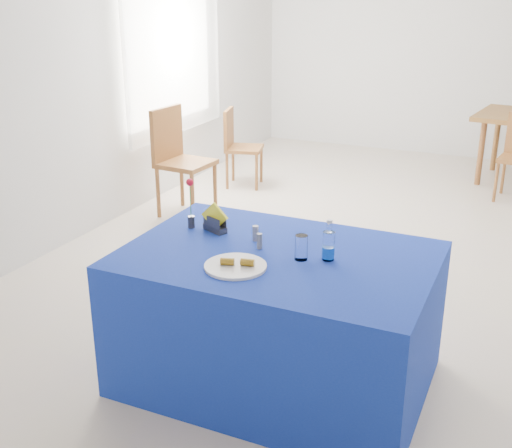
# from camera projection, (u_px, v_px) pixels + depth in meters

# --- Properties ---
(floor) EXTENTS (7.00, 7.00, 0.00)m
(floor) POSITION_uv_depth(u_px,v_px,m) (383.00, 251.00, 5.31)
(floor) COLOR #C3B3A2
(floor) RESTS_ON ground
(room_shell) EXTENTS (7.00, 7.00, 7.00)m
(room_shell) POSITION_uv_depth(u_px,v_px,m) (399.00, 31.00, 4.69)
(room_shell) COLOR silver
(room_shell) RESTS_ON ground
(window_pane) EXTENTS (0.04, 1.50, 1.60)m
(window_pane) POSITION_uv_depth(u_px,v_px,m) (169.00, 40.00, 6.40)
(window_pane) COLOR white
(window_pane) RESTS_ON room_shell
(curtain) EXTENTS (0.04, 1.75, 1.85)m
(curtain) POSITION_uv_depth(u_px,v_px,m) (175.00, 40.00, 6.37)
(curtain) COLOR white
(curtain) RESTS_ON room_shell
(plate) EXTENTS (0.31, 0.31, 0.01)m
(plate) POSITION_uv_depth(u_px,v_px,m) (235.00, 266.00, 3.16)
(plate) COLOR silver
(plate) RESTS_ON blue_table
(drinking_glass) EXTENTS (0.07, 0.07, 0.13)m
(drinking_glass) POSITION_uv_depth(u_px,v_px,m) (301.00, 247.00, 3.24)
(drinking_glass) COLOR white
(drinking_glass) RESTS_ON blue_table
(salt_shaker) EXTENTS (0.03, 0.03, 0.08)m
(salt_shaker) POSITION_uv_depth(u_px,v_px,m) (256.00, 233.00, 3.49)
(salt_shaker) COLOR gray
(salt_shaker) RESTS_ON blue_table
(pepper_shaker) EXTENTS (0.03, 0.03, 0.08)m
(pepper_shaker) POSITION_uv_depth(u_px,v_px,m) (260.00, 241.00, 3.38)
(pepper_shaker) COLOR slate
(pepper_shaker) RESTS_ON blue_table
(blue_table) EXTENTS (1.60, 1.10, 0.76)m
(blue_table) POSITION_uv_depth(u_px,v_px,m) (277.00, 318.00, 3.46)
(blue_table) COLOR #102998
(blue_table) RESTS_ON floor
(water_bottle) EXTENTS (0.06, 0.06, 0.21)m
(water_bottle) POSITION_uv_depth(u_px,v_px,m) (329.00, 247.00, 3.24)
(water_bottle) COLOR white
(water_bottle) RESTS_ON blue_table
(napkin_holder) EXTENTS (0.16, 0.12, 0.17)m
(napkin_holder) POSITION_uv_depth(u_px,v_px,m) (215.00, 223.00, 3.62)
(napkin_holder) COLOR #353539
(napkin_holder) RESTS_ON blue_table
(rose_vase) EXTENTS (0.04, 0.04, 0.29)m
(rose_vase) POSITION_uv_depth(u_px,v_px,m) (191.00, 205.00, 3.64)
(rose_vase) COLOR #242428
(rose_vase) RESTS_ON blue_table
(chair_win_a) EXTENTS (0.48, 0.48, 1.01)m
(chair_win_a) POSITION_uv_depth(u_px,v_px,m) (177.00, 154.00, 6.00)
(chair_win_a) COLOR brown
(chair_win_a) RESTS_ON floor
(chair_win_b) EXTENTS (0.46, 0.46, 0.84)m
(chair_win_b) POSITION_uv_depth(u_px,v_px,m) (237.00, 142.00, 6.88)
(chair_win_b) COLOR brown
(chair_win_b) RESTS_ON floor
(banana_pieces) EXTENTS (0.17, 0.08, 0.04)m
(banana_pieces) POSITION_uv_depth(u_px,v_px,m) (238.00, 262.00, 3.15)
(banana_pieces) COLOR gold
(banana_pieces) RESTS_ON plate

